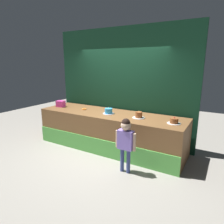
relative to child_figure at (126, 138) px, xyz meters
name	(u,v)px	position (x,y,z in m)	size (l,w,h in m)	color
ground_plane	(98,155)	(-0.89, 0.35, -0.72)	(12.00, 12.00, 0.00)	gray
stage_platform	(110,131)	(-0.89, 0.87, -0.26)	(3.76, 1.07, 0.91)	brown
curtain_backdrop	(122,87)	(-0.89, 1.50, 0.80)	(3.96, 0.08, 3.03)	#113823
child_figure	(126,138)	(0.00, 0.00, 0.00)	(0.43, 0.20, 1.11)	#3F4C8C
pink_box	(61,104)	(-2.49, 0.82, 0.28)	(0.22, 0.18, 0.17)	#E63EA2
donut	(84,109)	(-1.69, 0.87, 0.21)	(0.13, 0.13, 0.03)	orange
cake_left	(109,111)	(-0.89, 0.83, 0.25)	(0.29, 0.29, 0.19)	silver
cake_center	(139,115)	(-0.09, 0.83, 0.26)	(0.29, 0.29, 0.18)	white
cake_right	(174,121)	(0.71, 0.80, 0.24)	(0.28, 0.28, 0.14)	white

